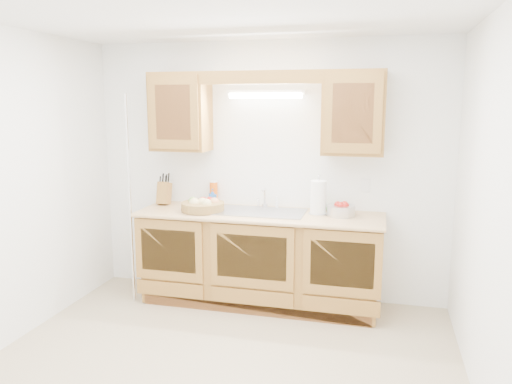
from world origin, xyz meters
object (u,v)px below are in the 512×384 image
(knife_block, at_px, (164,193))
(apple_bowl, at_px, (341,210))
(paper_towel, at_px, (318,198))
(fruit_basket, at_px, (203,205))

(knife_block, bearing_deg, apple_bowl, -5.40)
(apple_bowl, bearing_deg, paper_towel, 177.27)
(paper_towel, relative_size, apple_bowl, 1.41)
(knife_block, height_order, paper_towel, paper_towel)
(apple_bowl, bearing_deg, fruit_basket, -174.74)
(fruit_basket, distance_m, knife_block, 0.53)
(fruit_basket, bearing_deg, paper_towel, 6.80)
(fruit_basket, xyz_separation_m, apple_bowl, (1.29, 0.12, 0.00))
(knife_block, distance_m, paper_towel, 1.57)
(knife_block, xyz_separation_m, apple_bowl, (1.78, -0.09, -0.06))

